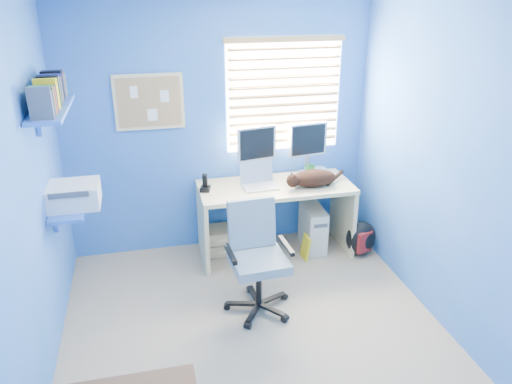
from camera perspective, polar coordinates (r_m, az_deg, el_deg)
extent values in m
cube|color=tan|center=(4.10, 0.03, -16.06)|extent=(3.00, 3.20, 0.00)
cube|color=blue|center=(4.94, -4.24, 7.25)|extent=(3.00, 0.01, 2.50)
cube|color=blue|center=(2.14, 10.30, -16.09)|extent=(3.00, 0.01, 2.50)
cube|color=blue|center=(3.46, -24.91, -1.95)|extent=(0.01, 3.20, 2.50)
cube|color=blue|center=(4.05, 21.21, 2.12)|extent=(0.01, 3.20, 2.50)
cube|color=beige|center=(5.04, 2.18, -3.12)|extent=(1.50, 0.65, 0.74)
cube|color=silver|center=(4.79, 0.44, 1.75)|extent=(0.35, 0.28, 0.22)
cube|color=silver|center=(4.97, 0.04, 4.51)|extent=(0.42, 0.19, 0.54)
cube|color=silver|center=(5.13, 5.88, 4.97)|extent=(0.41, 0.17, 0.54)
cube|color=black|center=(4.75, -5.84, 1.10)|extent=(0.12, 0.13, 0.17)
imported|color=#238432|center=(5.16, 6.15, 2.51)|extent=(0.10, 0.09, 0.10)
cylinder|color=silver|center=(5.19, 7.29, 2.37)|extent=(0.13, 0.13, 0.07)
ellipsoid|color=black|center=(4.87, 6.63, 1.58)|extent=(0.48, 0.32, 0.16)
cube|color=beige|center=(5.22, 6.51, -4.07)|extent=(0.21, 0.45, 0.45)
cube|color=tan|center=(5.15, -4.07, -5.47)|extent=(0.35, 0.28, 0.27)
cube|color=yellow|center=(5.06, 5.70, -6.30)|extent=(0.03, 0.17, 0.24)
ellipsoid|color=black|center=(5.19, 11.88, -5.17)|extent=(0.37, 0.33, 0.36)
cylinder|color=black|center=(4.36, 0.32, -12.92)|extent=(0.57, 0.57, 0.06)
cylinder|color=black|center=(4.23, 0.32, -10.56)|extent=(0.05, 0.05, 0.37)
cube|color=#79929D|center=(4.11, 0.33, -7.95)|extent=(0.47, 0.47, 0.08)
cube|color=#79929D|center=(4.17, -0.50, -3.57)|extent=(0.40, 0.08, 0.42)
cube|color=white|center=(5.00, 3.18, 11.00)|extent=(1.15, 0.01, 1.10)
cube|color=#BE8443|center=(4.97, 3.28, 10.93)|extent=(1.10, 0.03, 1.00)
cube|color=beige|center=(4.80, -12.11, 10.03)|extent=(0.64, 0.02, 0.52)
cube|color=tan|center=(4.79, -12.11, 10.01)|extent=(0.58, 0.01, 0.46)
cube|color=blue|center=(4.24, -20.61, -1.68)|extent=(0.26, 0.55, 0.03)
cube|color=silver|center=(4.20, -20.27, -0.33)|extent=(0.42, 0.34, 0.18)
cube|color=blue|center=(4.00, -22.35, 8.80)|extent=(0.24, 0.90, 0.03)
cube|color=navy|center=(3.98, -22.76, 10.52)|extent=(0.15, 0.80, 0.22)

